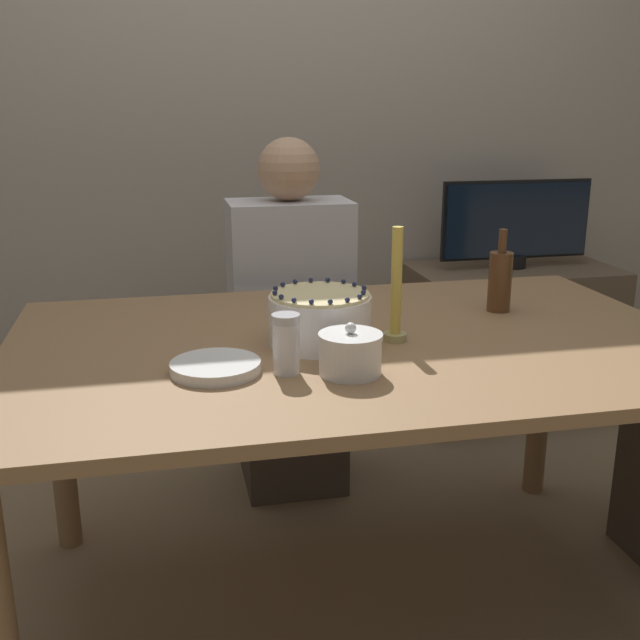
{
  "coord_description": "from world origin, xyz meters",
  "views": [
    {
      "loc": [
        -0.45,
        -1.67,
        1.31
      ],
      "look_at": [
        -0.09,
        -0.02,
        0.81
      ],
      "focal_mm": 42.0,
      "sensor_mm": 36.0,
      "label": 1
    }
  ],
  "objects_px": {
    "person_man_blue_shirt": "(291,341)",
    "tv_monitor": "(516,222)",
    "cake": "(320,318)",
    "bottle": "(500,280)",
    "sugar_shaker": "(286,344)",
    "candle": "(396,295)",
    "sugar_bowl": "(350,353)"
  },
  "relations": [
    {
      "from": "cake",
      "to": "candle",
      "type": "xyz_separation_m",
      "value": [
        0.18,
        -0.01,
        0.05
      ]
    },
    {
      "from": "bottle",
      "to": "sugar_bowl",
      "type": "bearing_deg",
      "value": -142.96
    },
    {
      "from": "candle",
      "to": "cake",
      "type": "bearing_deg",
      "value": 175.84
    },
    {
      "from": "sugar_shaker",
      "to": "cake",
      "type": "bearing_deg",
      "value": 58.22
    },
    {
      "from": "sugar_bowl",
      "to": "candle",
      "type": "relative_size",
      "value": 0.49
    },
    {
      "from": "candle",
      "to": "bottle",
      "type": "xyz_separation_m",
      "value": [
        0.36,
        0.19,
        -0.03
      ]
    },
    {
      "from": "sugar_bowl",
      "to": "sugar_shaker",
      "type": "distance_m",
      "value": 0.14
    },
    {
      "from": "person_man_blue_shirt",
      "to": "sugar_bowl",
      "type": "bearing_deg",
      "value": 87.56
    },
    {
      "from": "bottle",
      "to": "tv_monitor",
      "type": "relative_size",
      "value": 0.35
    },
    {
      "from": "cake",
      "to": "person_man_blue_shirt",
      "type": "relative_size",
      "value": 0.2
    },
    {
      "from": "candle",
      "to": "person_man_blue_shirt",
      "type": "xyz_separation_m",
      "value": [
        -0.12,
        0.76,
        -0.34
      ]
    },
    {
      "from": "cake",
      "to": "tv_monitor",
      "type": "bearing_deg",
      "value": 46.9
    },
    {
      "from": "cake",
      "to": "bottle",
      "type": "bearing_deg",
      "value": 18.43
    },
    {
      "from": "cake",
      "to": "candle",
      "type": "distance_m",
      "value": 0.19
    },
    {
      "from": "person_man_blue_shirt",
      "to": "tv_monitor",
      "type": "bearing_deg",
      "value": -158.48
    },
    {
      "from": "cake",
      "to": "sugar_bowl",
      "type": "height_order",
      "value": "cake"
    },
    {
      "from": "sugar_shaker",
      "to": "tv_monitor",
      "type": "distance_m",
      "value": 1.77
    },
    {
      "from": "sugar_shaker",
      "to": "person_man_blue_shirt",
      "type": "height_order",
      "value": "person_man_blue_shirt"
    },
    {
      "from": "bottle",
      "to": "tv_monitor",
      "type": "xyz_separation_m",
      "value": [
        0.53,
        0.96,
        -0.0
      ]
    },
    {
      "from": "bottle",
      "to": "cake",
      "type": "bearing_deg",
      "value": -161.57
    },
    {
      "from": "person_man_blue_shirt",
      "to": "tv_monitor",
      "type": "distance_m",
      "value": 1.13
    },
    {
      "from": "sugar_shaker",
      "to": "candle",
      "type": "relative_size",
      "value": 0.47
    },
    {
      "from": "tv_monitor",
      "to": "sugar_bowl",
      "type": "bearing_deg",
      "value": -127.74
    },
    {
      "from": "person_man_blue_shirt",
      "to": "tv_monitor",
      "type": "relative_size",
      "value": 1.88
    },
    {
      "from": "sugar_shaker",
      "to": "tv_monitor",
      "type": "bearing_deg",
      "value": 48.26
    },
    {
      "from": "bottle",
      "to": "tv_monitor",
      "type": "distance_m",
      "value": 1.1
    },
    {
      "from": "sugar_shaker",
      "to": "tv_monitor",
      "type": "relative_size",
      "value": 0.2
    },
    {
      "from": "sugar_bowl",
      "to": "tv_monitor",
      "type": "relative_size",
      "value": 0.21
    },
    {
      "from": "cake",
      "to": "bottle",
      "type": "xyz_separation_m",
      "value": [
        0.54,
        0.18,
        0.02
      ]
    },
    {
      "from": "sugar_bowl",
      "to": "candle",
      "type": "distance_m",
      "value": 0.27
    },
    {
      "from": "cake",
      "to": "bottle",
      "type": "relative_size",
      "value": 1.07
    },
    {
      "from": "sugar_bowl",
      "to": "tv_monitor",
      "type": "distance_m",
      "value": 1.71
    }
  ]
}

